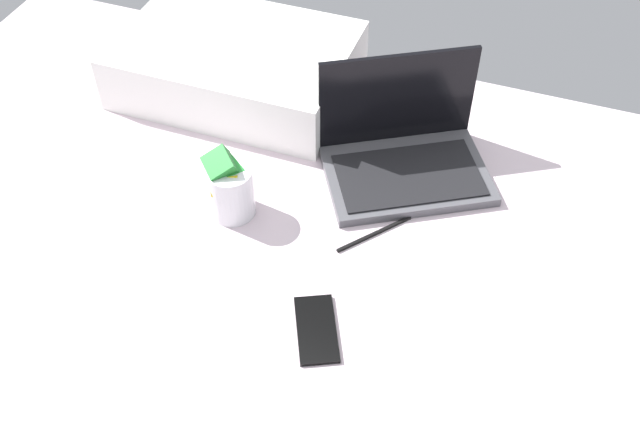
{
  "coord_description": "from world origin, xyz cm",
  "views": [
    {
      "loc": [
        47.46,
        -81.25,
        127.26
      ],
      "look_at": [
        14.07,
        10.75,
        24.0
      ],
      "focal_mm": 42.53,
      "sensor_mm": 36.0,
      "label": 1
    }
  ],
  "objects_px": {
    "snack_cup": "(230,189)",
    "laptop": "(404,152)",
    "cell_phone": "(316,329)",
    "pillow": "(236,65)"
  },
  "relations": [
    {
      "from": "laptop",
      "to": "cell_phone",
      "type": "height_order",
      "value": "laptop"
    },
    {
      "from": "snack_cup",
      "to": "pillow",
      "type": "bearing_deg",
      "value": 112.49
    },
    {
      "from": "laptop",
      "to": "pillow",
      "type": "relative_size",
      "value": 0.77
    },
    {
      "from": "snack_cup",
      "to": "laptop",
      "type": "bearing_deg",
      "value": 39.89
    },
    {
      "from": "laptop",
      "to": "pillow",
      "type": "height_order",
      "value": "laptop"
    },
    {
      "from": "laptop",
      "to": "cell_phone",
      "type": "bearing_deg",
      "value": -123.94
    },
    {
      "from": "laptop",
      "to": "snack_cup",
      "type": "height_order",
      "value": "laptop"
    },
    {
      "from": "laptop",
      "to": "cell_phone",
      "type": "distance_m",
      "value": 0.45
    },
    {
      "from": "snack_cup",
      "to": "cell_phone",
      "type": "xyz_separation_m",
      "value": [
        0.26,
        -0.21,
        -0.06
      ]
    },
    {
      "from": "cell_phone",
      "to": "pillow",
      "type": "distance_m",
      "value": 0.72
    }
  ]
}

